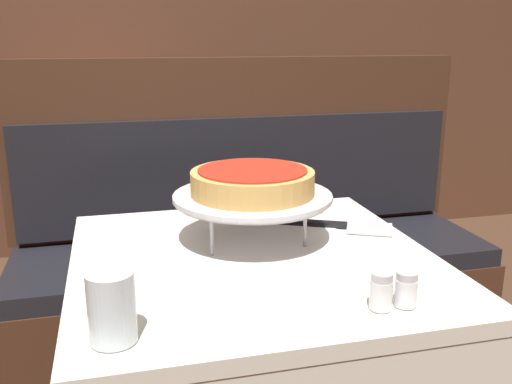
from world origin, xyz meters
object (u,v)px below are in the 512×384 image
Objects in this scene: pizza_pan_stand at (253,198)px; pepper_shaker at (406,289)px; pizza_server at (340,226)px; condiment_caddy at (87,129)px; dining_table_front at (254,301)px; salt_shaker at (381,291)px; dining_table_rear at (109,160)px; deep_dish_pizza at (253,182)px; booth_bench at (252,286)px; water_glass_near at (112,307)px.

pepper_shaker is (0.17, -0.36, -0.07)m from pizza_pan_stand.
condiment_caddy is (-0.61, 1.42, 0.03)m from pizza_server.
salt_shaker is (0.14, -0.28, 0.13)m from dining_table_front.
deep_dish_pizza is (0.31, -1.53, 0.25)m from dining_table_rear.
pizza_pan_stand is 0.39m from salt_shaker.
pepper_shaker is (0.02, -0.97, 0.43)m from booth_bench.
booth_bench reaches higher than pizza_pan_stand.
salt_shaker is (-0.10, -0.40, 0.03)m from pizza_server.
deep_dish_pizza is 1.52m from condiment_caddy.
booth_bench is 14.65× the size of water_glass_near.
pizza_pan_stand is at bearing 109.40° from salt_shaker.
water_glass_near is 1.83m from condiment_caddy.
dining_table_rear is (-0.29, 1.62, -0.02)m from dining_table_front.
water_glass_near is (-0.28, -0.28, 0.16)m from dining_table_front.
water_glass_near is at bearing -87.17° from condiment_caddy.
pizza_pan_stand is 1.29× the size of deep_dish_pizza.
pizza_pan_stand is at bearing 50.03° from water_glass_near.
booth_bench is 0.80m from pizza_pan_stand.
pepper_shaker reaches higher than dining_table_rear.
dining_table_rear is 6.73× the size of water_glass_near.
pizza_server is 1.55m from condiment_caddy.
condiment_caddy is (-0.39, 1.47, -0.10)m from deep_dish_pizza.
pizza_server is 2.43× the size of water_glass_near.
booth_bench reaches higher than condiment_caddy.
deep_dish_pizza is at bearing 115.52° from pepper_shaker.
water_glass_near is 1.70× the size of salt_shaker.
booth_bench is at bearing 76.14° from pizza_pan_stand.
dining_table_front is at bearing -101.69° from pizza_pan_stand.
water_glass_near is 0.47m from pepper_shaker.
deep_dish_pizza is 0.41m from pepper_shaker.
booth_bench is 0.70m from pizza_server.
condiment_caddy reaches higher than pizza_server.
pizza_pan_stand is 1.52m from condiment_caddy.
pizza_pan_stand reaches higher than pizza_server.
deep_dish_pizza is 0.40m from salt_shaker.
dining_table_front is 0.22m from pizza_pan_stand.
condiment_caddy reaches higher than dining_table_front.
dining_table_front is 2.77× the size of deep_dish_pizza.
pepper_shaker is at bearing -64.48° from deep_dish_pizza.
deep_dish_pizza reaches higher than condiment_caddy.
pizza_server is (0.24, 0.12, 0.11)m from dining_table_front.
pizza_pan_stand is (0.02, 0.08, 0.20)m from dining_table_front.
dining_table_rear is 12.14× the size of pepper_shaker.
pizza_pan_stand is 0.25m from pizza_server.
water_glass_near is 1.81× the size of pepper_shaker.
pizza_pan_stand is at bearing -103.86° from booth_bench.
pizza_server is 4.14× the size of salt_shaker.
salt_shaker reaches higher than pizza_server.
booth_bench is 1.10m from condiment_caddy.
dining_table_rear is 5.07× the size of condiment_caddy.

